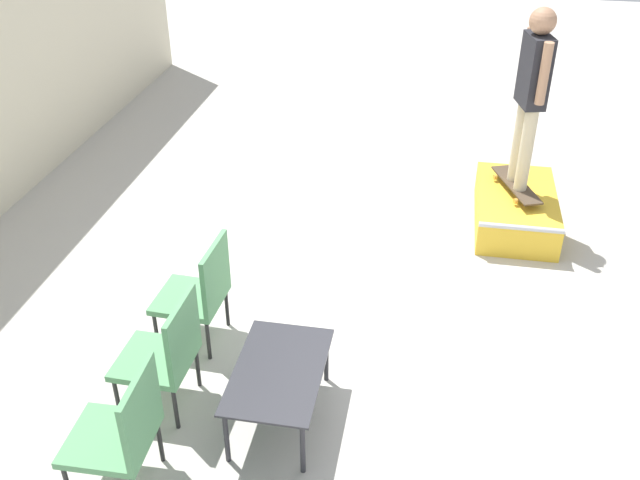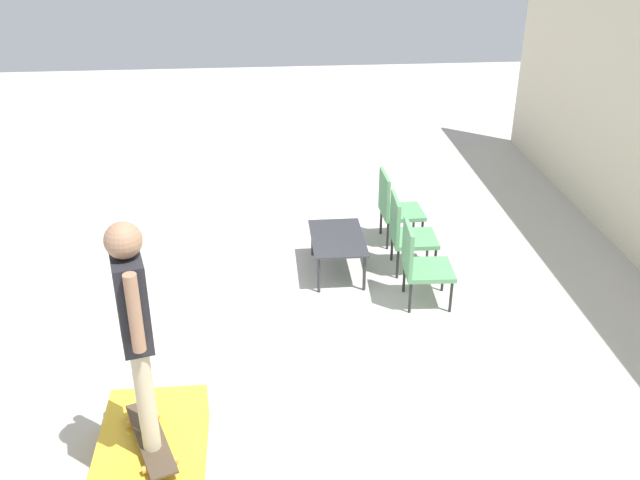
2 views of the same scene
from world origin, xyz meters
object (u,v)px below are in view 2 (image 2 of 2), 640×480
object	(u,v)px
skateboard_on_ramp	(151,438)
patio_chair_left	(395,205)
patio_chair_center	(406,231)
skate_ramp_box	(152,461)
coffee_table	(337,241)
patio_chair_right	(420,262)
person_skater	(134,319)

from	to	relation	value
skateboard_on_ramp	patio_chair_left	size ratio (longest dim) A/B	0.95
patio_chair_left	patio_chair_center	size ratio (longest dim) A/B	1.00
skate_ramp_box	patio_chair_left	distance (m)	4.69
skate_ramp_box	patio_chair_center	size ratio (longest dim) A/B	1.53
coffee_table	patio_chair_right	xyz separation A→B (m)	(0.75, 0.81, 0.09)
person_skater	patio_chair_right	xyz separation A→B (m)	(-2.43, 2.58, -1.00)
skateboard_on_ramp	coffee_table	distance (m)	3.63
skateboard_on_ramp	patio_chair_center	size ratio (longest dim) A/B	0.95
person_skater	patio_chair_center	world-z (taller)	person_skater
skateboard_on_ramp	patio_chair_right	xyz separation A→B (m)	(-2.43, 2.58, 0.06)
patio_chair_right	skateboard_on_ramp	bearing A→B (deg)	136.04
skateboard_on_ramp	coffee_table	world-z (taller)	coffee_table
skateboard_on_ramp	person_skater	world-z (taller)	person_skater
patio_chair_left	patio_chair_right	xyz separation A→B (m)	(1.50, 0.00, 0.00)
skateboard_on_ramp	patio_chair_left	world-z (taller)	patio_chair_left
skate_ramp_box	patio_chair_center	xyz separation A→B (m)	(-3.15, 2.60, 0.32)
coffee_table	patio_chair_left	distance (m)	1.11
skate_ramp_box	patio_chair_right	world-z (taller)	patio_chair_right
coffee_table	patio_chair_right	size ratio (longest dim) A/B	1.07
patio_chair_left	skateboard_on_ramp	bearing A→B (deg)	145.30
skate_ramp_box	coffee_table	world-z (taller)	coffee_table
skate_ramp_box	patio_chair_center	bearing A→B (deg)	140.41
skate_ramp_box	patio_chair_left	world-z (taller)	patio_chair_left
patio_chair_left	patio_chair_center	distance (m)	0.75
skate_ramp_box	person_skater	xyz separation A→B (m)	(0.03, 0.03, 1.33)
skateboard_on_ramp	patio_chair_left	distance (m)	4.69
patio_chair_center	patio_chair_right	xyz separation A→B (m)	(0.75, 0.00, 0.00)
patio_chair_right	person_skater	bearing A→B (deg)	136.04
coffee_table	patio_chair_right	world-z (taller)	patio_chair_right
patio_chair_left	coffee_table	bearing A→B (deg)	131.33
coffee_table	patio_chair_center	distance (m)	0.82
person_skater	patio_chair_right	world-z (taller)	person_skater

